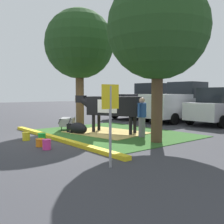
# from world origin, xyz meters

# --- Properties ---
(ground_plane) EXTENTS (80.00, 80.00, 0.00)m
(ground_plane) POSITION_xyz_m (0.00, 0.00, 0.00)
(ground_plane) COLOR #38383D
(grass_island) EXTENTS (6.43, 4.99, 0.02)m
(grass_island) POSITION_xyz_m (0.47, 1.99, 0.01)
(grass_island) COLOR #2D5B23
(grass_island) RESTS_ON ground
(curb_yellow) EXTENTS (7.63, 0.24, 0.12)m
(curb_yellow) POSITION_xyz_m (0.47, -0.65, 0.06)
(curb_yellow) COLOR yellow
(curb_yellow) RESTS_ON ground
(hay_bedding) EXTENTS (3.55, 2.90, 0.04)m
(hay_bedding) POSITION_xyz_m (0.23, 1.82, 0.03)
(hay_bedding) COLOR tan
(hay_bedding) RESTS_ON ground
(shade_tree_left) EXTENTS (3.41, 3.41, 5.85)m
(shade_tree_left) POSITION_xyz_m (-2.11, 1.95, 4.12)
(shade_tree_left) COLOR brown
(shade_tree_left) RESTS_ON ground
(shade_tree_right) EXTENTS (3.49, 3.49, 5.68)m
(shade_tree_right) POSITION_xyz_m (3.04, 1.84, 3.91)
(shade_tree_right) COLOR #4C3823
(shade_tree_right) RESTS_ON ground
(cow_holstein) EXTENTS (2.96, 1.73, 1.62)m
(cow_holstein) POSITION_xyz_m (0.39, 1.97, 1.16)
(cow_holstein) COLOR black
(cow_holstein) RESTS_ON ground
(calf_lying) EXTENTS (1.31, 0.53, 0.48)m
(calf_lying) POSITION_xyz_m (-0.38, 0.73, 0.24)
(calf_lying) COLOR black
(calf_lying) RESTS_ON ground
(person_handler) EXTENTS (0.34, 0.52, 1.56)m
(person_handler) POSITION_xyz_m (1.98, 2.20, 0.83)
(person_handler) COLOR slate
(person_handler) RESTS_ON ground
(wheelbarrow) EXTENTS (1.41, 1.29, 0.63)m
(wheelbarrow) POSITION_xyz_m (-1.58, 0.93, 0.39)
(wheelbarrow) COLOR gray
(wheelbarrow) RESTS_ON ground
(parking_sign) EXTENTS (0.09, 0.44, 1.93)m
(parking_sign) POSITION_xyz_m (4.43, -1.36, 1.36)
(parking_sign) COLOR #99999E
(parking_sign) RESTS_ON ground
(bucket_yellow) EXTENTS (0.29, 0.29, 0.30)m
(bucket_yellow) POSITION_xyz_m (-0.24, -1.55, 0.16)
(bucket_yellow) COLOR yellow
(bucket_yellow) RESTS_ON ground
(bucket_green) EXTENTS (0.29, 0.29, 0.30)m
(bucket_green) POSITION_xyz_m (0.37, -1.21, 0.16)
(bucket_green) COLOR green
(bucket_green) RESTS_ON ground
(bucket_orange) EXTENTS (0.29, 0.29, 0.26)m
(bucket_orange) POSITION_xyz_m (1.13, -1.62, 0.14)
(bucket_orange) COLOR orange
(bucket_orange) RESTS_ON ground
(bucket_pink) EXTENTS (0.28, 0.28, 0.32)m
(bucket_pink) POSITION_xyz_m (1.69, -1.65, 0.17)
(bucket_pink) COLOR #EA3893
(bucket_pink) RESTS_ON ground
(pickup_truck_black) EXTENTS (2.32, 5.44, 2.42)m
(pickup_truck_black) POSITION_xyz_m (-3.68, 8.22, 1.11)
(pickup_truck_black) COLOR black
(pickup_truck_black) RESTS_ON ground
(pickup_truck_maroon) EXTENTS (2.32, 5.44, 2.42)m
(pickup_truck_maroon) POSITION_xyz_m (-0.79, 8.31, 1.11)
(pickup_truck_maroon) COLOR silver
(pickup_truck_maroon) RESTS_ON ground
(hatchback_white) EXTENTS (2.10, 4.44, 2.02)m
(hatchback_white) POSITION_xyz_m (1.66, 8.60, 0.98)
(hatchback_white) COLOR silver
(hatchback_white) RESTS_ON ground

